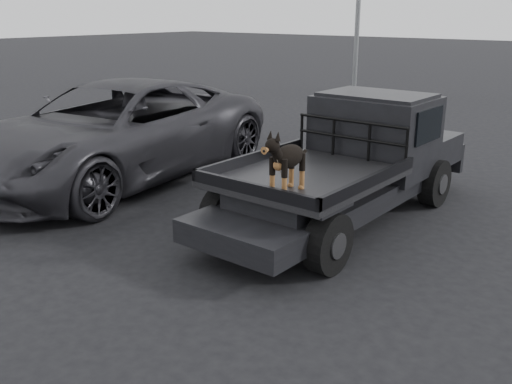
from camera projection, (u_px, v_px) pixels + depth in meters
The scene contains 6 objects.
ground at pixel (202, 260), 7.23m from camera, with size 120.00×120.00×0.00m, color black.
flatbed_ute at pixel (342, 190), 8.50m from camera, with size 2.00×5.40×0.92m, color black, non-canonical shape.
ute_cab at pixel (375, 121), 8.93m from camera, with size 1.72×1.30×0.88m, color black, non-canonical shape.
headache_rack at pixel (351, 140), 8.42m from camera, with size 1.80×0.08×0.55m, color black, non-canonical shape.
dog at pixel (287, 162), 6.82m from camera, with size 0.32×0.60×0.74m, color black, non-canonical shape.
parked_suv at pixel (115, 131), 10.46m from camera, with size 2.97×6.45×1.79m, color #2D2D32.
Camera 1 is at (4.69, -4.73, 3.02)m, focal length 40.00 mm.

